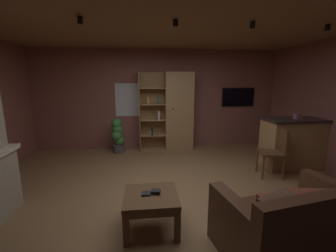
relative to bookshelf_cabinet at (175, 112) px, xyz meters
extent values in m
cube|color=olive|center=(-0.43, -2.47, -1.01)|extent=(6.48, 5.42, 0.02)
cube|color=#8E544C|center=(-0.43, 0.27, 0.31)|extent=(6.60, 0.06, 2.62)
cube|color=#8E6B47|center=(-0.43, -2.47, 1.63)|extent=(6.48, 5.42, 0.02)
cube|color=white|center=(-1.19, 0.24, 0.31)|extent=(0.76, 0.01, 0.87)
cube|color=#A87F51|center=(0.09, -0.01, 0.01)|extent=(0.73, 0.38, 2.02)
cube|color=#A87F51|center=(-0.61, 0.17, 0.01)|extent=(0.67, 0.02, 2.02)
cube|color=#A87F51|center=(-0.93, -0.01, 0.01)|extent=(0.02, 0.38, 2.02)
sphere|color=black|center=(-0.09, -0.21, 0.11)|extent=(0.04, 0.04, 0.04)
cube|color=#A87F51|center=(-0.61, -0.01, -0.99)|extent=(0.67, 0.38, 0.02)
cube|color=#A87F51|center=(-0.61, -0.01, -0.60)|extent=(0.67, 0.38, 0.02)
cube|color=#A87F51|center=(-0.61, -0.01, -0.19)|extent=(0.67, 0.38, 0.02)
cube|color=#A87F51|center=(-0.61, -0.01, 0.21)|extent=(0.67, 0.38, 0.02)
cube|color=#A87F51|center=(-0.61, -0.01, 0.61)|extent=(0.67, 0.38, 0.02)
cube|color=black|center=(-0.63, -0.06, -0.50)|extent=(0.03, 0.23, 0.17)
cube|color=beige|center=(-0.45, -0.06, -0.08)|extent=(0.05, 0.23, 0.22)
cube|color=gold|center=(-0.71, -0.06, 0.32)|extent=(0.04, 0.23, 0.19)
cube|color=#387247|center=(-0.45, -0.06, 0.30)|extent=(0.04, 0.23, 0.16)
sphere|color=beige|center=(-0.64, -0.01, -0.55)|extent=(0.10, 0.10, 0.10)
cube|color=#A87F51|center=(2.36, -1.56, -0.50)|extent=(1.37, 0.59, 1.00)
cube|color=#2D2826|center=(2.36, -1.56, 0.02)|extent=(1.43, 0.65, 0.04)
cube|color=#995972|center=(2.28, -1.59, 0.10)|extent=(0.12, 0.12, 0.11)
cube|color=#4C2D1E|center=(0.67, -3.74, -0.79)|extent=(1.57, 1.10, 0.42)
cube|color=#4C2D1E|center=(0.73, -4.10, -0.37)|extent=(1.45, 0.39, 0.42)
cube|color=#4C2D1E|center=(1.31, -3.63, -0.67)|extent=(0.30, 0.88, 0.67)
cube|color=#4C2D1E|center=(0.03, -3.85, -0.67)|extent=(0.30, 0.88, 0.67)
cube|color=brown|center=(0.44, -3.93, -0.46)|extent=(0.44, 0.17, 0.40)
cube|color=brown|center=(0.86, -3.79, -0.49)|extent=(0.47, 0.22, 0.36)
cube|color=brown|center=(0.35, -3.98, -0.44)|extent=(0.43, 0.30, 0.43)
cube|color=brown|center=(-0.77, -3.24, -0.57)|extent=(0.65, 0.61, 0.05)
cube|color=brown|center=(-0.77, -3.24, -0.64)|extent=(0.58, 0.55, 0.08)
cube|color=brown|center=(-1.05, -3.50, -0.80)|extent=(0.07, 0.07, 0.40)
cube|color=brown|center=(-0.49, -3.50, -0.80)|extent=(0.07, 0.07, 0.40)
cube|color=brown|center=(-1.05, -2.97, -0.80)|extent=(0.07, 0.07, 0.40)
cube|color=brown|center=(-0.49, -2.97, -0.80)|extent=(0.07, 0.07, 0.40)
cube|color=black|center=(-0.83, -3.23, -0.54)|extent=(0.11, 0.10, 0.02)
cube|color=black|center=(-0.71, -3.22, -0.51)|extent=(0.13, 0.11, 0.02)
cube|color=brown|center=(1.55, -1.94, -0.54)|extent=(0.50, 0.50, 0.04)
cube|color=brown|center=(1.73, -1.98, -0.30)|extent=(0.12, 0.40, 0.44)
cylinder|color=brown|center=(1.41, -1.73, -0.77)|extent=(0.04, 0.04, 0.46)
cylinder|color=brown|center=(1.34, -2.08, -0.77)|extent=(0.04, 0.04, 0.46)
cylinder|color=brown|center=(1.76, -1.80, -0.77)|extent=(0.04, 0.04, 0.46)
cylinder|color=brown|center=(1.69, -2.16, -0.77)|extent=(0.04, 0.04, 0.46)
cylinder|color=#4C4C51|center=(-1.49, -0.20, -0.90)|extent=(0.27, 0.27, 0.20)
sphere|color=#3D7F3D|center=(-1.47, -0.16, -0.69)|extent=(0.26, 0.26, 0.26)
sphere|color=#3D7F3D|center=(-1.52, -0.19, -0.54)|extent=(0.28, 0.28, 0.28)
sphere|color=#3D7F3D|center=(-1.50, -0.17, -0.39)|extent=(0.28, 0.28, 0.28)
sphere|color=#3D7F3D|center=(-1.51, -0.19, -0.24)|extent=(0.26, 0.26, 0.26)
cube|color=black|center=(1.79, 0.21, 0.36)|extent=(0.90, 0.05, 0.51)
cube|color=black|center=(1.79, 0.19, 0.36)|extent=(0.86, 0.01, 0.47)
cylinder|color=black|center=(-1.61, -2.56, 1.55)|extent=(0.07, 0.07, 0.09)
cylinder|color=black|center=(-0.38, -2.57, 1.55)|extent=(0.07, 0.07, 0.09)
cylinder|color=black|center=(0.69, -2.58, 1.55)|extent=(0.07, 0.07, 0.09)
cylinder|color=black|center=(1.83, -2.56, 1.55)|extent=(0.07, 0.07, 0.09)
camera|label=1|loc=(-0.83, -5.65, 0.78)|focal=23.35mm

